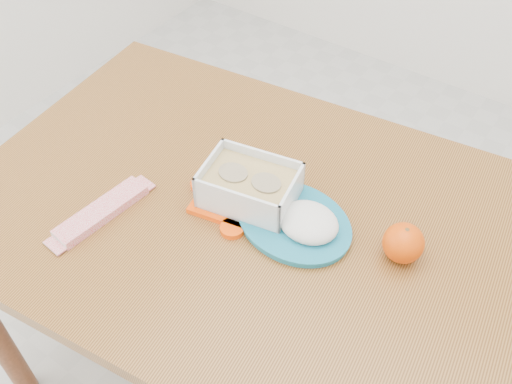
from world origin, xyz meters
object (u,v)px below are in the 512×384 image
Objects in this scene: rice_plate at (298,220)px; dining_table at (256,237)px; food_container at (250,187)px; orange_fruit at (403,243)px.

dining_table is at bearing -164.80° from rice_plate.
dining_table is at bearing -38.78° from food_container.
food_container is 3.07× the size of orange_fruit.
dining_table is 0.15m from rice_plate.
food_container reaches higher than dining_table.
orange_fruit is (0.34, 0.05, -0.01)m from food_container.
orange_fruit is at bearing -2.11° from food_container.
dining_table is 0.14m from food_container.
rice_plate is at bearing 0.90° from dining_table.
rice_plate is (0.10, 0.01, 0.11)m from dining_table.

